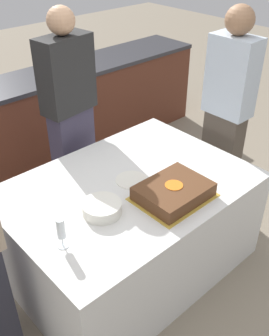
{
  "coord_description": "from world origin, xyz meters",
  "views": [
    {
      "loc": [
        -1.38,
        -1.57,
        2.23
      ],
      "look_at": [
        0.06,
        0.0,
        0.83
      ],
      "focal_mm": 42.0,
      "sensor_mm": 36.0,
      "label": 1
    }
  ],
  "objects_px": {
    "plate_stack": "(102,208)",
    "person_seated_right": "(226,115)",
    "person_cutting_cake": "(70,118)",
    "wine_glass": "(61,230)",
    "cake": "(174,191)"
  },
  "relations": [
    {
      "from": "person_seated_right",
      "to": "plate_stack",
      "type": "bearing_deg",
      "value": -85.06
    },
    {
      "from": "plate_stack",
      "to": "person_cutting_cake",
      "type": "height_order",
      "value": "person_cutting_cake"
    },
    {
      "from": "person_cutting_cake",
      "to": "wine_glass",
      "type": "bearing_deg",
      "value": 44.92
    },
    {
      "from": "plate_stack",
      "to": "person_cutting_cake",
      "type": "bearing_deg",
      "value": 65.28
    },
    {
      "from": "person_cutting_cake",
      "to": "person_seated_right",
      "type": "relative_size",
      "value": 1.0
    },
    {
      "from": "plate_stack",
      "to": "wine_glass",
      "type": "bearing_deg",
      "value": -167.31
    },
    {
      "from": "person_seated_right",
      "to": "cake",
      "type": "bearing_deg",
      "value": -72.01
    },
    {
      "from": "plate_stack",
      "to": "person_seated_right",
      "type": "relative_size",
      "value": 0.14
    },
    {
      "from": "wine_glass",
      "to": "person_cutting_cake",
      "type": "height_order",
      "value": "person_cutting_cake"
    },
    {
      "from": "wine_glass",
      "to": "person_seated_right",
      "type": "height_order",
      "value": "person_seated_right"
    },
    {
      "from": "wine_glass",
      "to": "person_seated_right",
      "type": "bearing_deg",
      "value": 6.48
    },
    {
      "from": "person_cutting_cake",
      "to": "person_seated_right",
      "type": "xyz_separation_m",
      "value": [
        0.91,
        -0.8,
        0.01
      ]
    },
    {
      "from": "person_cutting_cake",
      "to": "person_seated_right",
      "type": "distance_m",
      "value": 1.21
    },
    {
      "from": "person_cutting_cake",
      "to": "person_seated_right",
      "type": "bearing_deg",
      "value": 130.88
    },
    {
      "from": "person_seated_right",
      "to": "person_cutting_cake",
      "type": "bearing_deg",
      "value": -131.12
    }
  ]
}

